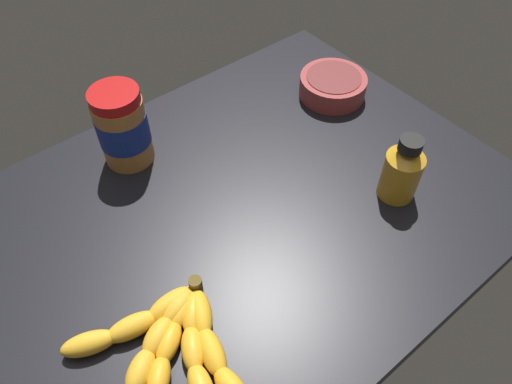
% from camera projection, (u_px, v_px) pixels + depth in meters
% --- Properties ---
extents(ground_plane, '(0.90, 0.69, 0.04)m').
position_uv_depth(ground_plane, '(249.00, 211.00, 0.85)').
color(ground_plane, black).
extents(banana_bunch, '(0.22, 0.24, 0.03)m').
position_uv_depth(banana_bunch, '(174.00, 340.00, 0.66)').
color(banana_bunch, gold).
rests_on(banana_bunch, ground_plane).
extents(peanut_butter_jar, '(0.09, 0.09, 0.15)m').
position_uv_depth(peanut_butter_jar, '(123.00, 127.00, 0.85)').
color(peanut_butter_jar, '#B27238').
rests_on(peanut_butter_jar, ground_plane).
extents(honey_bottle, '(0.07, 0.07, 0.13)m').
position_uv_depth(honey_bottle, '(402.00, 170.00, 0.81)').
color(honey_bottle, gold).
rests_on(honey_bottle, ground_plane).
extents(small_bowl, '(0.14, 0.14, 0.05)m').
position_uv_depth(small_bowl, '(333.00, 85.00, 1.01)').
color(small_bowl, '#993838').
rests_on(small_bowl, ground_plane).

